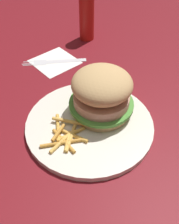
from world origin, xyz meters
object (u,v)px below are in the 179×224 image
sandwich (101,93)px  fork (54,61)px  plate (89,124)px  fries_pile (66,135)px  ketchup_bottle (87,17)px  napkin (55,62)px

sandwich → fork: sandwich is taller
plate → fork: 0.26m
fries_pile → fork: fries_pile is taller
plate → ketchup_bottle: (-0.21, -0.31, 0.06)m
napkin → plate: bearing=76.4°
fork → ketchup_bottle: size_ratio=1.19×
fries_pile → napkin: size_ratio=1.02×
fries_pile → fork: (-0.12, -0.26, -0.01)m
ketchup_bottle → sandwich: bearing=60.2°
sandwich → ketchup_bottle: bearing=-119.8°
sandwich → fork: bearing=-94.7°
fork → ketchup_bottle: ketchup_bottle is taller
fries_pile → sandwich: bearing=-168.6°
sandwich → fries_pile: sandwich is taller
plate → sandwich: (-0.04, -0.01, 0.06)m
napkin → ketchup_bottle: ketchup_bottle is taller
plate → fries_pile: fries_pile is taller
napkin → ketchup_bottle: 0.17m
plate → napkin: bearing=-103.6°
ketchup_bottle → fries_pile: bearing=49.6°
plate → napkin: plate is taller
sandwich → fries_pile: size_ratio=1.22×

